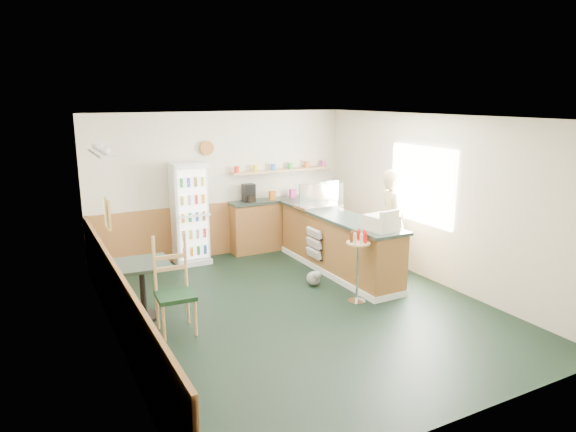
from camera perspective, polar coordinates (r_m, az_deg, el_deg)
ground at (r=7.51m, az=1.24°, el=-10.13°), size 6.00×6.00×0.00m
room_envelope at (r=7.58m, az=-2.89°, el=2.17°), size 5.04×6.02×2.72m
service_counter at (r=8.88m, az=5.52°, el=-3.30°), size 0.68×3.01×1.01m
back_counter at (r=10.22m, az=-0.54°, el=-0.55°), size 2.24×0.42×1.69m
drinks_fridge at (r=9.38m, az=-10.85°, el=0.27°), size 0.60×0.52×1.83m
display_case at (r=9.22m, az=3.45°, el=2.31°), size 0.80×0.42×0.46m
cash_register at (r=7.79m, az=10.35°, el=-0.74°), size 0.45×0.47×0.23m
shopkeeper at (r=8.72m, az=11.49°, el=-0.78°), size 0.61×0.71×1.81m
condiment_stand at (r=7.53m, az=7.78°, el=-4.47°), size 0.34×0.34×1.07m
newspaper_rack at (r=8.85m, az=2.90°, el=-3.12°), size 0.09×0.45×0.53m
cafe_table at (r=7.24m, az=-15.90°, el=-6.79°), size 0.78×0.78×0.80m
cafe_chair at (r=6.78m, az=-12.71°, el=-7.14°), size 0.49×0.49×1.25m
dog_doorstop at (r=8.29m, az=2.92°, el=-6.87°), size 0.23×0.29×0.27m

